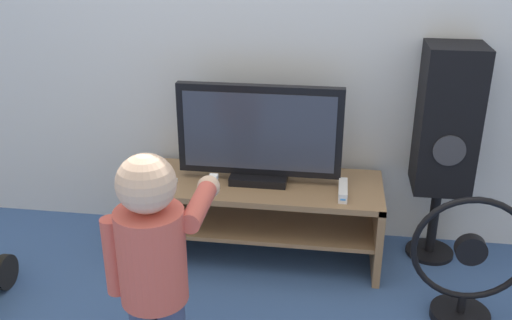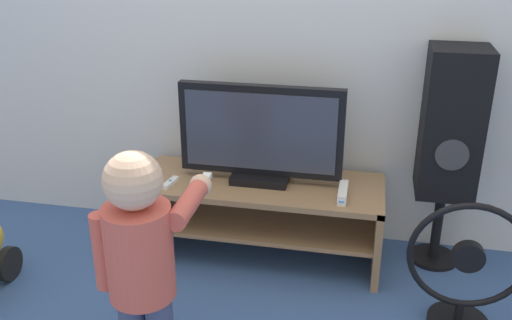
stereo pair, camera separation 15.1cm
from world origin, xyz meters
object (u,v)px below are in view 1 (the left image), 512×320
object	(u,v)px
remote_primary	(169,185)
speaker_tower	(447,124)
television	(259,135)
floor_fan	(468,267)
child	(154,256)
game_console	(343,190)

from	to	relation	value
remote_primary	speaker_tower	world-z (taller)	speaker_tower
television	remote_primary	world-z (taller)	television
speaker_tower	floor_fan	xyz separation A→B (m)	(0.06, -0.54, -0.47)
floor_fan	child	bearing A→B (deg)	-155.80
child	speaker_tower	world-z (taller)	speaker_tower
speaker_tower	television	bearing A→B (deg)	-173.30
television	speaker_tower	world-z (taller)	speaker_tower
game_console	remote_primary	xyz separation A→B (m)	(-0.86, -0.03, -0.01)
child	game_console	bearing A→B (deg)	52.53
television	child	distance (m)	1.02
game_console	child	world-z (taller)	child
remote_primary	child	size ratio (longest dim) A/B	0.14
speaker_tower	floor_fan	size ratio (longest dim) A/B	1.84
remote_primary	speaker_tower	xyz separation A→B (m)	(1.35, 0.25, 0.30)
game_console	speaker_tower	size ratio (longest dim) A/B	0.18
television	floor_fan	distance (m)	1.14
remote_primary	floor_fan	bearing A→B (deg)	-11.65
game_console	child	xyz separation A→B (m)	(-0.67, -0.87, 0.12)
floor_fan	remote_primary	bearing A→B (deg)	168.35
remote_primary	speaker_tower	distance (m)	1.41
television	floor_fan	bearing A→B (deg)	-23.99
remote_primary	speaker_tower	size ratio (longest dim) A/B	0.12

